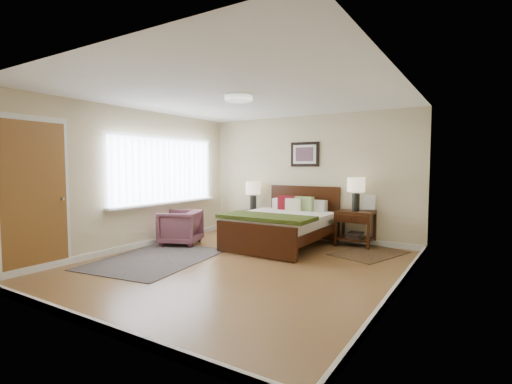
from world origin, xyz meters
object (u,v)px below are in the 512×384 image
lamp_left (253,191)px  lamp_right (356,188)px  nightstand_right (355,224)px  rug_persian (156,259)px  bed (283,220)px  armchair (180,227)px  nightstand_left (253,216)px

lamp_left → lamp_right: bearing=0.0°
nightstand_right → lamp_left: 2.30m
rug_persian → bed: bearing=48.2°
rug_persian → nightstand_right: bearing=39.5°
lamp_right → rug_persian: lamp_right is taller
bed → armchair: bed is taller
lamp_right → nightstand_right: bearing=-90.0°
bed → nightstand_left: (-1.11, 0.72, -0.08)m
bed → nightstand_left: 1.33m
lamp_right → rug_persian: 3.73m
nightstand_left → armchair: (-0.61, -1.59, -0.08)m
nightstand_left → lamp_left: size_ratio=0.86×
lamp_left → rug_persian: 2.81m
lamp_left → rug_persian: lamp_left is taller
nightstand_right → lamp_right: size_ratio=1.08×
bed → rug_persian: bearing=-123.8°
lamp_right → armchair: 3.36m
lamp_left → rug_persian: bearing=-93.5°
armchair → lamp_right: bearing=96.6°
nightstand_left → rug_persian: 2.66m
armchair → rug_persian: armchair is taller
bed → lamp_right: bearing=33.2°
nightstand_left → nightstand_right: bearing=0.1°
nightstand_left → bed: bearing=-32.8°
nightstand_right → rug_persian: bearing=-132.4°
lamp_right → nightstand_left: bearing=-179.5°
lamp_left → rug_persian: (-0.16, -2.65, -0.94)m
nightstand_right → rug_persian: size_ratio=0.31×
nightstand_right → lamp_right: (0.00, 0.01, 0.67)m
lamp_left → lamp_right: lamp_right is taller
nightstand_right → nightstand_left: bearing=-179.9°
nightstand_right → armchair: 3.27m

